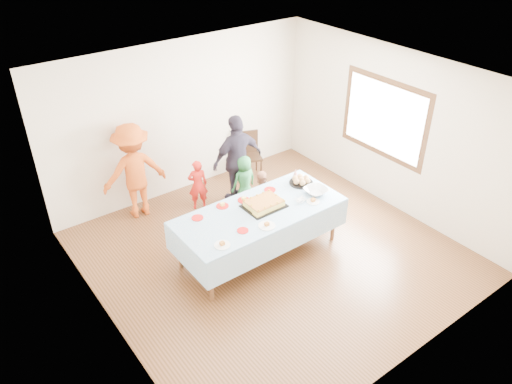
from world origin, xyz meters
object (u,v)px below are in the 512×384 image
(party_table, at_px, (260,213))
(adult_left, at_px, (134,171))
(dining_chair, at_px, (250,151))
(birthday_cake, at_px, (264,204))

(party_table, bearing_deg, adult_left, 115.30)
(dining_chair, bearing_deg, adult_left, -160.17)
(party_table, height_order, dining_chair, dining_chair)
(party_table, relative_size, dining_chair, 2.89)
(birthday_cake, bearing_deg, dining_chair, 59.01)
(birthday_cake, bearing_deg, party_table, -162.28)
(party_table, distance_m, dining_chair, 2.44)
(birthday_cake, distance_m, adult_left, 2.31)
(party_table, xyz_separation_m, dining_chair, (1.31, 2.04, -0.24))
(dining_chair, distance_m, adult_left, 2.32)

